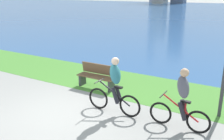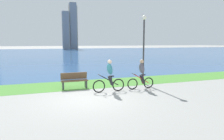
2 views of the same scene
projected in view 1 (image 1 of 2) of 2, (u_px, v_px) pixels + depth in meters
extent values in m
plane|color=gray|center=(59.00, 116.00, 7.42)|extent=(300.00, 300.00, 0.00)
cube|color=#478433|center=(116.00, 82.00, 10.18)|extent=(120.00, 2.86, 0.01)
torus|color=black|center=(98.00, 98.00, 7.78)|extent=(0.67, 0.06, 0.67)
torus|color=black|center=(130.00, 106.00, 7.26)|extent=(0.67, 0.06, 0.67)
cylinder|color=black|center=(114.00, 93.00, 7.42)|extent=(1.05, 0.04, 0.62)
cylinder|color=black|center=(118.00, 96.00, 7.37)|extent=(0.04, 0.04, 0.49)
cube|color=black|center=(118.00, 87.00, 7.29)|extent=(0.24, 0.10, 0.05)
cylinder|color=black|center=(99.00, 81.00, 7.58)|extent=(0.03, 0.52, 0.03)
ellipsoid|color=teal|center=(115.00, 74.00, 7.23)|extent=(0.40, 0.36, 0.65)
sphere|color=beige|center=(115.00, 61.00, 7.12)|extent=(0.22, 0.22, 0.22)
cylinder|color=#26262D|center=(115.00, 96.00, 7.31)|extent=(0.27, 0.11, 0.49)
cylinder|color=#26262D|center=(118.00, 93.00, 7.47)|extent=(0.27, 0.11, 0.49)
torus|color=black|center=(160.00, 113.00, 6.91)|extent=(0.62, 0.06, 0.62)
torus|color=black|center=(198.00, 122.00, 6.42)|extent=(0.62, 0.06, 0.62)
cylinder|color=red|center=(180.00, 108.00, 6.57)|extent=(0.98, 0.04, 0.60)
cylinder|color=red|center=(185.00, 111.00, 6.52)|extent=(0.04, 0.04, 0.46)
cube|color=black|center=(186.00, 102.00, 6.45)|extent=(0.24, 0.10, 0.05)
cylinder|color=black|center=(163.00, 94.00, 6.72)|extent=(0.03, 0.52, 0.03)
ellipsoid|color=#595966|center=(183.00, 87.00, 6.38)|extent=(0.40, 0.36, 0.65)
sphere|color=#D8AD84|center=(185.00, 73.00, 6.27)|extent=(0.22, 0.22, 0.22)
cylinder|color=#26262D|center=(182.00, 111.00, 6.46)|extent=(0.27, 0.11, 0.49)
cylinder|color=#26262D|center=(184.00, 108.00, 6.63)|extent=(0.27, 0.11, 0.49)
cube|color=brown|center=(96.00, 77.00, 9.42)|extent=(1.50, 0.45, 0.04)
cube|color=brown|center=(99.00, 69.00, 9.50)|extent=(1.50, 0.11, 0.40)
cube|color=#38383D|center=(111.00, 85.00, 9.17)|extent=(0.08, 0.37, 0.45)
cube|color=#38383D|center=(82.00, 79.00, 9.80)|extent=(0.08, 0.37, 0.45)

